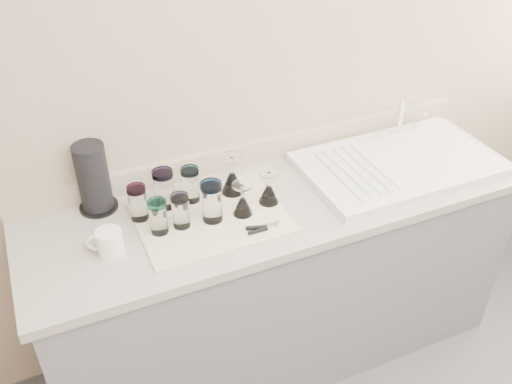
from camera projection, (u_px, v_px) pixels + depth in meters
name	position (u px, v px, depth m)	size (l,w,h in m)	color
counter_unit	(280.00, 279.00, 2.53)	(2.06, 0.62, 0.90)	slate
sink_unit	(398.00, 163.00, 2.44)	(0.82, 0.50, 0.22)	white
dish_towel	(211.00, 218.00, 2.16)	(0.55, 0.42, 0.01)	white
tumbler_teal	(138.00, 203.00, 2.11)	(0.07, 0.07, 0.14)	white
tumbler_cyan	(164.00, 189.00, 2.16)	(0.08, 0.08, 0.16)	white
tumbler_purple	(191.00, 184.00, 2.20)	(0.07, 0.07, 0.14)	white
tumbler_magenta	(158.00, 217.00, 2.04)	(0.07, 0.07, 0.14)	white
tumbler_blue	(181.00, 211.00, 2.07)	(0.07, 0.07, 0.14)	white
tumbler_lavender	(212.00, 201.00, 2.10)	(0.08, 0.08, 0.16)	white
goblet_back_left	(232.00, 180.00, 2.26)	(0.09, 0.09, 0.16)	white
goblet_front_left	(243.00, 204.00, 2.15)	(0.08, 0.08, 0.13)	white
goblet_front_right	(269.00, 192.00, 2.21)	(0.08, 0.08, 0.14)	white
can_opener	(263.00, 228.00, 2.09)	(0.12, 0.05, 0.02)	silver
white_mug	(109.00, 242.00, 1.97)	(0.14, 0.12, 0.09)	white
paper_towel_roll	(93.00, 179.00, 2.14)	(0.15, 0.15, 0.28)	black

